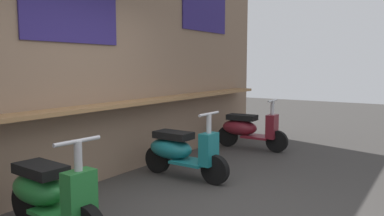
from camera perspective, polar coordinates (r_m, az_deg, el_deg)
market_stall_facade at (r=5.14m, az=-17.85°, el=9.54°), size 9.98×0.61×3.80m
scooter_green at (r=3.93m, az=-20.73°, el=-11.87°), size 0.49×1.40×0.97m
scooter_teal at (r=5.43m, az=-1.80°, el=-6.40°), size 0.46×1.40×0.97m
scooter_maroon at (r=7.35m, az=8.35°, el=-3.09°), size 0.46×1.40×0.97m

